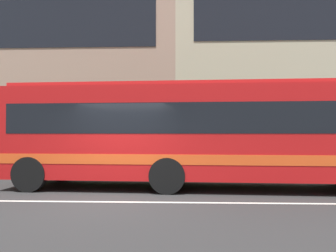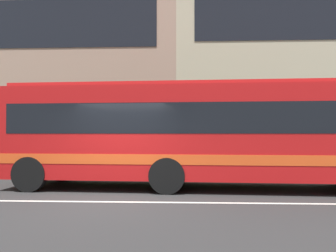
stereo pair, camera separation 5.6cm
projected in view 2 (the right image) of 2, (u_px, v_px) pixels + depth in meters
name	position (u px, v px, depth m)	size (l,w,h in m)	color
ground_plane	(109.00, 202.00, 9.18)	(160.00, 160.00, 0.00)	#2F2E2F
lane_centre_line	(109.00, 202.00, 9.18)	(60.00, 0.16, 0.01)	silver
hedge_row_far	(53.00, 161.00, 15.55)	(19.76, 1.10, 1.07)	#3A642E
transit_bus	(194.00, 131.00, 11.53)	(11.45, 3.24, 3.15)	red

